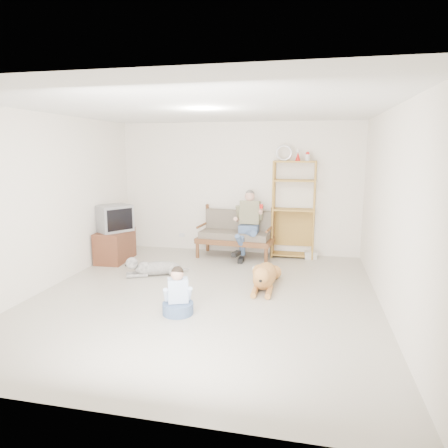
% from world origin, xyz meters
% --- Properties ---
extents(floor, '(5.50, 5.50, 0.00)m').
position_xyz_m(floor, '(0.00, 0.00, 0.00)').
color(floor, beige).
rests_on(floor, ground).
extents(ceiling, '(5.50, 5.50, 0.00)m').
position_xyz_m(ceiling, '(0.00, 0.00, 2.70)').
color(ceiling, white).
rests_on(ceiling, ground).
extents(wall_back, '(5.00, 0.00, 5.00)m').
position_xyz_m(wall_back, '(0.00, 2.75, 1.35)').
color(wall_back, silver).
rests_on(wall_back, ground).
extents(wall_front, '(5.00, 0.00, 5.00)m').
position_xyz_m(wall_front, '(0.00, -2.75, 1.35)').
color(wall_front, silver).
rests_on(wall_front, ground).
extents(wall_left, '(0.00, 5.50, 5.50)m').
position_xyz_m(wall_left, '(-2.50, 0.00, 1.35)').
color(wall_left, silver).
rests_on(wall_left, ground).
extents(wall_right, '(0.00, 5.50, 5.50)m').
position_xyz_m(wall_right, '(2.50, 0.00, 1.35)').
color(wall_right, silver).
rests_on(wall_right, ground).
extents(loveseat, '(1.56, 0.84, 0.95)m').
position_xyz_m(loveseat, '(0.02, 2.36, 0.49)').
color(loveseat, brown).
rests_on(loveseat, ground).
extents(man, '(0.52, 0.74, 1.20)m').
position_xyz_m(man, '(0.28, 2.16, 0.63)').
color(man, '#496187').
rests_on(man, loveseat).
extents(etagere, '(0.86, 0.38, 2.25)m').
position_xyz_m(etagere, '(1.15, 2.55, 0.99)').
color(etagere, '#BB8A3A').
rests_on(etagere, ground).
extents(book_stack, '(0.25, 0.19, 0.15)m').
position_xyz_m(book_stack, '(1.53, 2.47, 0.07)').
color(book_stack, silver).
rests_on(book_stack, ground).
extents(tv_stand, '(0.54, 0.92, 0.60)m').
position_xyz_m(tv_stand, '(-2.23, 1.53, 0.30)').
color(tv_stand, brown).
rests_on(tv_stand, ground).
extents(crt_tv, '(0.75, 0.77, 0.50)m').
position_xyz_m(crt_tv, '(-2.19, 1.49, 0.85)').
color(crt_tv, gray).
rests_on(crt_tv, tv_stand).
extents(wall_outlet, '(0.12, 0.02, 0.08)m').
position_xyz_m(wall_outlet, '(-1.25, 2.73, 0.30)').
color(wall_outlet, silver).
rests_on(wall_outlet, ground).
extents(golden_retriever, '(0.37, 1.47, 0.44)m').
position_xyz_m(golden_retriever, '(0.81, 0.62, 0.18)').
color(golden_retriever, '#CD8F47').
rests_on(golden_retriever, ground).
extents(shaggy_dog, '(1.04, 0.62, 0.34)m').
position_xyz_m(shaggy_dog, '(-1.16, 0.80, 0.14)').
color(shaggy_dog, silver).
rests_on(shaggy_dog, ground).
extents(terrier, '(0.21, 0.57, 0.21)m').
position_xyz_m(terrier, '(0.64, 1.19, 0.09)').
color(terrier, white).
rests_on(terrier, ground).
extents(child, '(0.41, 0.41, 0.65)m').
position_xyz_m(child, '(-0.19, -0.67, 0.23)').
color(child, '#496187').
rests_on(child, ground).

